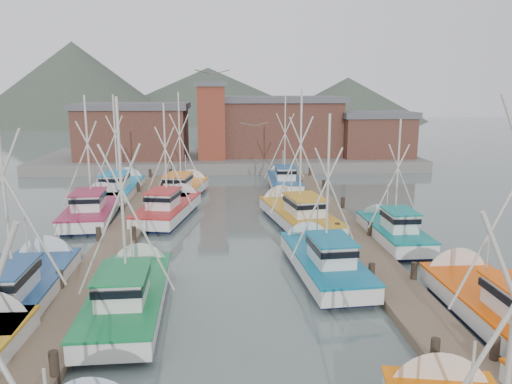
{
  "coord_description": "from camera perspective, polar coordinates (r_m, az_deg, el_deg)",
  "views": [
    {
      "loc": [
        -0.72,
        -23.26,
        9.08
      ],
      "look_at": [
        1.31,
        7.65,
        2.6
      ],
      "focal_mm": 35.0,
      "sensor_mm": 36.0,
      "label": 1
    }
  ],
  "objects": [
    {
      "name": "shed_left",
      "position": [
        59.35,
        -13.83,
        6.89
      ],
      "size": [
        12.72,
        8.48,
        6.2
      ],
      "color": "brown",
      "rests_on": "quay"
    },
    {
      "name": "gull_far",
      "position": [
        27.8,
        -0.24,
        7.72
      ],
      "size": [
        1.54,
        0.6,
        0.24
      ],
      "rotation": [
        0.0,
        0.0,
        0.01
      ],
      "color": "gray",
      "rests_on": "ground"
    },
    {
      "name": "shed_right",
      "position": [
        60.17,
        13.47,
        6.49
      ],
      "size": [
        8.48,
        6.36,
        5.2
      ],
      "color": "brown",
      "rests_on": "quay"
    },
    {
      "name": "boat_5",
      "position": [
        25.27,
        7.5,
        -7.7
      ],
      "size": [
        3.49,
        9.04,
        8.67
      ],
      "rotation": [
        0.0,
        0.0,
        0.08
      ],
      "color": "#0F1634",
      "rests_on": "ground"
    },
    {
      "name": "boat_13",
      "position": [
        46.09,
        3.19,
        1.3
      ],
      "size": [
        3.68,
        8.62,
        9.27
      ],
      "rotation": [
        0.0,
        0.0,
        -0.03
      ],
      "color": "#0F1634",
      "rests_on": "ground"
    },
    {
      "name": "boat_14",
      "position": [
        44.24,
        -15.27,
        0.45
      ],
      "size": [
        3.92,
        9.72,
        9.43
      ],
      "rotation": [
        0.0,
        0.0,
        -0.0
      ],
      "color": "#0F1634",
      "rests_on": "ground"
    },
    {
      "name": "boat_8",
      "position": [
        36.19,
        -9.78,
        -1.78
      ],
      "size": [
        4.38,
        9.41,
        8.85
      ],
      "rotation": [
        0.0,
        0.0,
        -0.19
      ],
      "color": "#0F1634",
      "rests_on": "ground"
    },
    {
      "name": "distant_hills",
      "position": [
        146.62,
        -8.56,
        8.13
      ],
      "size": [
        175.0,
        140.0,
        42.0
      ],
      "color": "#434D40",
      "rests_on": "ground"
    },
    {
      "name": "boat_4",
      "position": [
        21.82,
        -14.17,
        -11.19
      ],
      "size": [
        3.82,
        9.2,
        9.55
      ],
      "rotation": [
        0.0,
        0.0,
        0.03
      ],
      "color": "#0F1634",
      "rests_on": "ground"
    },
    {
      "name": "boat_7",
      "position": [
        22.12,
        25.88,
        -11.71
      ],
      "size": [
        4.8,
        9.74,
        12.07
      ],
      "rotation": [
        0.0,
        0.0,
        0.01
      ],
      "color": "#0F1634",
      "rests_on": "ground"
    },
    {
      "name": "quay",
      "position": [
        60.86,
        -3.06,
        3.79
      ],
      "size": [
        44.0,
        16.0,
        1.2
      ],
      "primitive_type": "cube",
      "color": "slate",
      "rests_on": "ground"
    },
    {
      "name": "boat_11",
      "position": [
        31.13,
        15.13,
        -4.26
      ],
      "size": [
        3.22,
        7.88,
        7.97
      ],
      "rotation": [
        0.0,
        0.0,
        0.01
      ],
      "color": "#0F1634",
      "rests_on": "ground"
    },
    {
      "name": "shed_center",
      "position": [
        60.79,
        2.62,
        7.66
      ],
      "size": [
        14.84,
        9.54,
        6.9
      ],
      "color": "brown",
      "rests_on": "quay"
    },
    {
      "name": "boat_9",
      "position": [
        34.07,
        4.57,
        -2.49
      ],
      "size": [
        4.73,
        10.3,
        10.02
      ],
      "rotation": [
        0.0,
        0.0,
        0.18
      ],
      "color": "#0F1634",
      "rests_on": "ground"
    },
    {
      "name": "boat_6",
      "position": [
        23.96,
        -25.2,
        -9.86
      ],
      "size": [
        4.25,
        9.86,
        10.35
      ],
      "rotation": [
        0.0,
        0.0,
        0.03
      ],
      "color": "#0F1634",
      "rests_on": "ground"
    },
    {
      "name": "boat_12",
      "position": [
        42.49,
        -8.3,
        0.29
      ],
      "size": [
        4.3,
        9.5,
        9.56
      ],
      "rotation": [
        0.0,
        0.0,
        -0.17
      ],
      "color": "#0F1634",
      "rests_on": "ground"
    },
    {
      "name": "gull_near",
      "position": [
        21.74,
        -5.0,
        13.45
      ],
      "size": [
        1.52,
        0.66,
        0.24
      ],
      "rotation": [
        0.0,
        0.0,
        0.48
      ],
      "color": "gray",
      "rests_on": "ground"
    },
    {
      "name": "dock_right",
      "position": [
        29.73,
        11.53,
        -5.79
      ],
      "size": [
        2.3,
        46.0,
        1.5
      ],
      "color": "brown",
      "rests_on": "ground"
    },
    {
      "name": "boat_10",
      "position": [
        37.24,
        -18.02,
        -1.8
      ],
      "size": [
        3.94,
        9.87,
        9.49
      ],
      "rotation": [
        0.0,
        0.0,
        0.07
      ],
      "color": "#0F1634",
      "rests_on": "ground"
    },
    {
      "name": "ground",
      "position": [
        24.98,
        -1.87,
        -9.51
      ],
      "size": [
        260.0,
        260.0,
        0.0
      ],
      "primitive_type": "plane",
      "color": "#536461",
      "rests_on": "ground"
    },
    {
      "name": "lookout_tower",
      "position": [
        56.38,
        -5.11,
        8.18
      ],
      "size": [
        3.6,
        3.6,
        8.5
      ],
      "color": "brown",
      "rests_on": "quay"
    },
    {
      "name": "dock_left",
      "position": [
        29.39,
        -16.01,
        -6.22
      ],
      "size": [
        2.3,
        46.0,
        1.5
      ],
      "color": "brown",
      "rests_on": "ground"
    }
  ]
}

